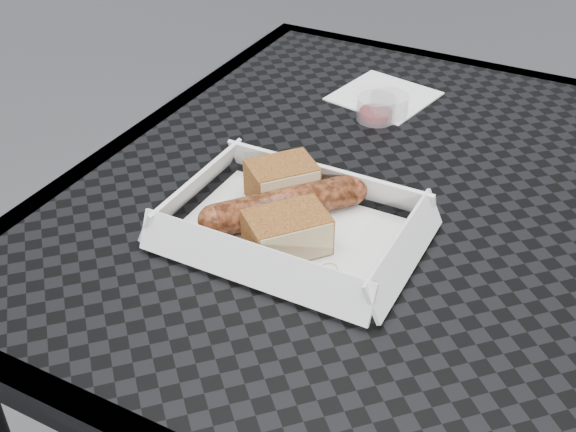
% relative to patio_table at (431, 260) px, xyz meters
% --- Properties ---
extents(patio_table, '(0.80, 0.80, 0.74)m').
position_rel_patio_table_xyz_m(patio_table, '(0.00, 0.00, 0.00)').
color(patio_table, black).
rests_on(patio_table, ground).
extents(food_tray, '(0.22, 0.15, 0.00)m').
position_rel_patio_table_xyz_m(food_tray, '(-0.11, -0.12, 0.08)').
color(food_tray, white).
rests_on(food_tray, patio_table).
extents(bratwurst, '(0.13, 0.15, 0.03)m').
position_rel_patio_table_xyz_m(bratwurst, '(-0.13, -0.10, 0.10)').
color(bratwurst, brown).
rests_on(bratwurst, food_tray).
extents(bread_near, '(0.08, 0.08, 0.04)m').
position_rel_patio_table_xyz_m(bread_near, '(-0.15, -0.07, 0.10)').
color(bread_near, brown).
rests_on(bread_near, food_tray).
extents(bread_far, '(0.09, 0.09, 0.04)m').
position_rel_patio_table_xyz_m(bread_far, '(-0.11, -0.15, 0.10)').
color(bread_far, brown).
rests_on(bread_far, food_tray).
extents(veg_garnish, '(0.03, 0.03, 0.00)m').
position_rel_patio_table_xyz_m(veg_garnish, '(-0.05, -0.17, 0.08)').
color(veg_garnish, '#F2380A').
rests_on(veg_garnish, food_tray).
extents(napkin, '(0.14, 0.14, 0.00)m').
position_rel_patio_table_xyz_m(napkin, '(-0.15, 0.22, 0.08)').
color(napkin, white).
rests_on(napkin, patio_table).
extents(condiment_cup_sauce, '(0.05, 0.05, 0.03)m').
position_rel_patio_table_xyz_m(condiment_cup_sauce, '(-0.13, 0.15, 0.09)').
color(condiment_cup_sauce, maroon).
rests_on(condiment_cup_sauce, patio_table).
extents(condiment_cup_empty, '(0.05, 0.05, 0.03)m').
position_rel_patio_table_xyz_m(condiment_cup_empty, '(-0.12, 0.17, 0.09)').
color(condiment_cup_empty, silver).
rests_on(condiment_cup_empty, patio_table).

